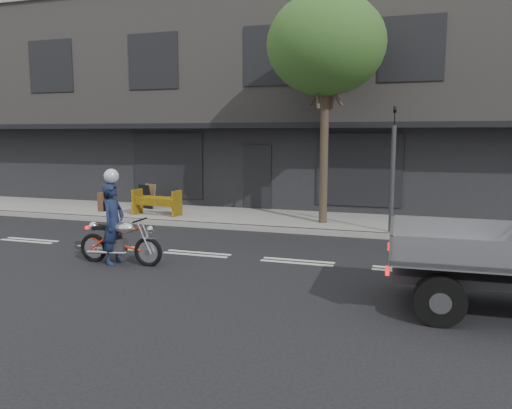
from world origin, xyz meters
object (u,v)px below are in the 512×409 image
Objects in this scene: rider at (113,223)px; construction_barrier at (153,203)px; motorcycle at (120,240)px; sandwich_board at (145,197)px; street_tree at (326,45)px; traffic_light_pole at (392,176)px.

rider reaches higher than construction_barrier.
rider is (-0.15, -0.00, 0.36)m from motorcycle.
sandwich_board is (-1.05, 1.32, -0.00)m from construction_barrier.
motorcycle is 1.27× the size of construction_barrier.
sandwich_board reaches higher than motorcycle.
street_tree is 4.36× the size of construction_barrier.
construction_barrier is (-1.84, 4.99, -0.29)m from rider.
traffic_light_pole reaches higher than rider.
rider is (-3.55, -5.51, -4.40)m from street_tree.
sandwich_board is (-2.89, 6.31, -0.29)m from rider.
traffic_light_pole is 2.26× the size of construction_barrier.
street_tree is 1.93× the size of traffic_light_pole.
sandwich_board is (-8.44, 1.65, -1.07)m from traffic_light_pole.
street_tree is 7.89m from rider.
motorcycle is at bearing -68.27° from construction_barrier.
rider is at bearing -139.99° from traffic_light_pole.
construction_barrier reaches higher than motorcycle.
traffic_light_pole is 7.22m from motorcycle.
rider is 5.33m from construction_barrier.
street_tree reaches higher than rider.
sandwich_board is at bearing 172.92° from street_tree.
motorcycle is at bearing -43.68° from sandwich_board.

